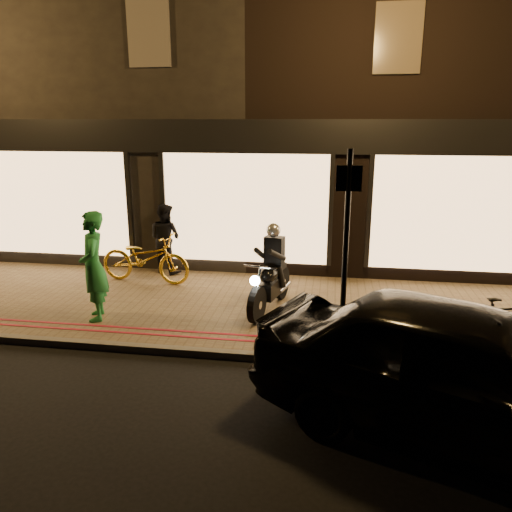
{
  "coord_description": "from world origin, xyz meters",
  "views": [
    {
      "loc": [
        1.89,
        -6.67,
        3.49
      ],
      "look_at": [
        0.55,
        1.95,
        1.1
      ],
      "focal_mm": 35.0,
      "sensor_mm": 36.0,
      "label": 1
    }
  ],
  "objects": [
    {
      "name": "ground",
      "position": [
        0.0,
        0.0,
        0.0
      ],
      "size": [
        90.0,
        90.0,
        0.0
      ],
      "primitive_type": "plane",
      "color": "black",
      "rests_on": "ground"
    },
    {
      "name": "sidewalk",
      "position": [
        0.0,
        2.0,
        0.06
      ],
      "size": [
        50.0,
        4.0,
        0.12
      ],
      "primitive_type": "cube",
      "color": "#726247",
      "rests_on": "ground"
    },
    {
      "name": "bicycle_gold",
      "position": [
        -2.01,
        3.05,
        0.65
      ],
      "size": [
        2.07,
        0.92,
        1.05
      ],
      "primitive_type": "imported",
      "rotation": [
        0.0,
        0.0,
        1.46
      ],
      "color": "gold",
      "rests_on": "sidewalk"
    },
    {
      "name": "building_row",
      "position": [
        -0.0,
        8.99,
        4.25
      ],
      "size": [
        48.0,
        10.11,
        8.5
      ],
      "color": "black",
      "rests_on": "ground"
    },
    {
      "name": "person_green",
      "position": [
        -2.12,
        0.98,
        1.07
      ],
      "size": [
        0.7,
        0.82,
        1.9
      ],
      "primitive_type": "imported",
      "rotation": [
        0.0,
        0.0,
        -1.15
      ],
      "color": "#207A37",
      "rests_on": "sidewalk"
    },
    {
      "name": "motorcycle",
      "position": [
        0.83,
        1.89,
        0.73
      ],
      "size": [
        0.73,
        1.92,
        1.59
      ],
      "rotation": [
        0.0,
        0.0,
        -0.22
      ],
      "color": "black",
      "rests_on": "sidewalk"
    },
    {
      "name": "sign_post",
      "position": [
        2.09,
        0.25,
        1.8
      ],
      "size": [
        0.35,
        0.08,
        3.0
      ],
      "rotation": [
        0.0,
        0.0,
        0.0
      ],
      "color": "black",
      "rests_on": "sidewalk"
    },
    {
      "name": "red_kerb_lines",
      "position": [
        0.0,
        0.55,
        0.12
      ],
      "size": [
        50.0,
        0.26,
        0.01
      ],
      "color": "maroon",
      "rests_on": "sidewalk"
    },
    {
      "name": "bicycle_dark",
      "position": [
        4.44,
        0.49,
        0.59
      ],
      "size": [
        1.61,
        0.81,
        0.93
      ],
      "primitive_type": "imported",
      "rotation": [
        0.0,
        0.0,
        1.82
      ],
      "color": "black",
      "rests_on": "sidewalk"
    },
    {
      "name": "kerb_stone",
      "position": [
        0.0,
        0.05,
        0.06
      ],
      "size": [
        50.0,
        0.14,
        0.12
      ],
      "primitive_type": "cube",
      "color": "#59544C",
      "rests_on": "ground"
    },
    {
      "name": "parked_car",
      "position": [
        3.4,
        -1.5,
        0.81
      ],
      "size": [
        5.13,
        3.7,
        1.62
      ],
      "primitive_type": "imported",
      "rotation": [
        0.0,
        0.0,
        1.15
      ],
      "color": "black",
      "rests_on": "ground"
    },
    {
      "name": "person_dark",
      "position": [
        -1.81,
        3.8,
        0.91
      ],
      "size": [
        0.94,
        0.85,
        1.58
      ],
      "primitive_type": "imported",
      "rotation": [
        0.0,
        0.0,
        2.74
      ],
      "color": "black",
      "rests_on": "sidewalk"
    }
  ]
}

